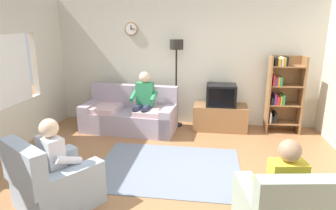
# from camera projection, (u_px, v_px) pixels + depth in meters

# --- Properties ---
(ground_plane) EXTENTS (12.00, 12.00, 0.00)m
(ground_plane) POSITION_uv_depth(u_px,v_px,m) (168.00, 179.00, 4.32)
(ground_plane) COLOR #9E6B42
(back_wall_assembly) EXTENTS (6.20, 0.17, 2.70)m
(back_wall_assembly) POSITION_uv_depth(u_px,v_px,m) (185.00, 62.00, 6.50)
(back_wall_assembly) COLOR beige
(back_wall_assembly) RESTS_ON ground_plane
(couch) EXTENTS (1.96, 1.02, 0.90)m
(couch) POSITION_uv_depth(u_px,v_px,m) (130.00, 115.00, 6.24)
(couch) COLOR #A899A8
(couch) RESTS_ON ground_plane
(tv_stand) EXTENTS (1.10, 0.56, 0.53)m
(tv_stand) POSITION_uv_depth(u_px,v_px,m) (220.00, 117.00, 6.29)
(tv_stand) COLOR olive
(tv_stand) RESTS_ON ground_plane
(tv) EXTENTS (0.60, 0.49, 0.44)m
(tv) POSITION_uv_depth(u_px,v_px,m) (221.00, 95.00, 6.14)
(tv) COLOR black
(tv) RESTS_ON tv_stand
(bookshelf) EXTENTS (0.68, 0.36, 1.55)m
(bookshelf) POSITION_uv_depth(u_px,v_px,m) (282.00, 93.00, 6.04)
(bookshelf) COLOR olive
(bookshelf) RESTS_ON ground_plane
(floor_lamp) EXTENTS (0.28, 0.28, 1.85)m
(floor_lamp) POSITION_uv_depth(u_px,v_px,m) (176.00, 59.00, 6.20)
(floor_lamp) COLOR black
(floor_lamp) RESTS_ON ground_plane
(armchair_near_window) EXTENTS (1.15, 1.18, 0.90)m
(armchair_near_window) POSITION_uv_depth(u_px,v_px,m) (55.00, 184.00, 3.62)
(armchair_near_window) COLOR #9EADBC
(armchair_near_window) RESTS_ON ground_plane
(area_rug) EXTENTS (2.20, 1.70, 0.01)m
(area_rug) POSITION_uv_depth(u_px,v_px,m) (168.00, 168.00, 4.64)
(area_rug) COLOR slate
(area_rug) RESTS_ON ground_plane
(person_on_couch) EXTENTS (0.53, 0.56, 1.24)m
(person_on_couch) POSITION_uv_depth(u_px,v_px,m) (144.00, 99.00, 5.99)
(person_on_couch) COLOR #338C59
(person_on_couch) RESTS_ON ground_plane
(person_in_left_armchair) EXTENTS (0.61, 0.64, 1.12)m
(person_in_left_armchair) POSITION_uv_depth(u_px,v_px,m) (59.00, 158.00, 3.61)
(person_in_left_armchair) COLOR silver
(person_in_left_armchair) RESTS_ON ground_plane
(person_in_right_armchair) EXTENTS (0.56, 0.58, 1.12)m
(person_in_right_armchair) POSITION_uv_depth(u_px,v_px,m) (282.00, 184.00, 3.01)
(person_in_right_armchair) COLOR yellow
(person_in_right_armchair) RESTS_ON ground_plane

